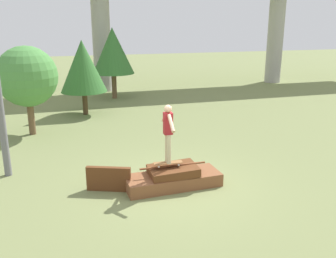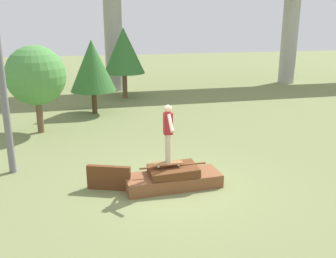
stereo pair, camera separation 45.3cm
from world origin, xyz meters
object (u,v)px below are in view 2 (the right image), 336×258
at_px(tree_behind_left, 124,51).
at_px(skateboard, 168,163).
at_px(tree_behind_right, 92,66).
at_px(skater, 168,130).
at_px(tree_mid_back, 36,76).

bearing_deg(tree_behind_left, skateboard, -92.02).
bearing_deg(tree_behind_right, tree_behind_left, 60.87).
height_order(skater, tree_behind_right, tree_behind_right).
height_order(skateboard, tree_behind_right, tree_behind_right).
height_order(tree_behind_right, tree_mid_back, tree_behind_right).
bearing_deg(skateboard, tree_mid_back, 121.07).
relative_size(skater, tree_mid_back, 0.45).
xyz_separation_m(skateboard, skater, (-0.00, -0.00, 0.90)).
bearing_deg(tree_behind_left, tree_behind_right, -119.13).
relative_size(skateboard, skater, 0.50).
xyz_separation_m(skateboard, tree_behind_left, (0.43, 12.27, 1.96)).
xyz_separation_m(skater, tree_mid_back, (-3.72, 6.17, 0.66)).
height_order(tree_behind_left, tree_mid_back, tree_behind_left).
distance_m(skateboard, tree_behind_right, 9.12).
height_order(skateboard, skater, skater).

